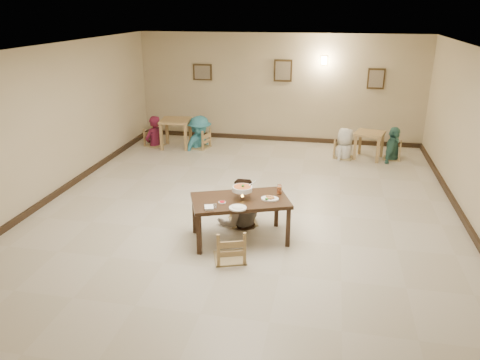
% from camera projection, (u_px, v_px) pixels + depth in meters
% --- Properties ---
extents(floor, '(10.00, 10.00, 0.00)m').
position_uv_depth(floor, '(247.00, 209.00, 9.04)').
color(floor, beige).
rests_on(floor, ground).
extents(ceiling, '(10.00, 10.00, 0.00)m').
position_uv_depth(ceiling, '(248.00, 49.00, 7.98)').
color(ceiling, silver).
rests_on(ceiling, wall_back).
extents(wall_back, '(10.00, 0.00, 10.00)m').
position_uv_depth(wall_back, '(279.00, 89.00, 13.10)').
color(wall_back, '#C0AF8E').
rests_on(wall_back, floor).
extents(wall_front, '(10.00, 0.00, 10.00)m').
position_uv_depth(wall_front, '(141.00, 286.00, 3.92)').
color(wall_front, '#C0AF8E').
rests_on(wall_front, floor).
extents(wall_left, '(0.00, 10.00, 10.00)m').
position_uv_depth(wall_left, '(48.00, 124.00, 9.23)').
color(wall_left, '#C0AF8E').
rests_on(wall_left, floor).
extents(baseboard_back, '(8.00, 0.06, 0.12)m').
position_uv_depth(baseboard_back, '(277.00, 138.00, 13.58)').
color(baseboard_back, black).
rests_on(baseboard_back, floor).
extents(baseboard_left, '(0.06, 10.00, 0.12)m').
position_uv_depth(baseboard_left, '(60.00, 191.00, 9.73)').
color(baseboard_left, black).
rests_on(baseboard_left, floor).
extents(baseboard_right, '(0.06, 10.00, 0.12)m').
position_uv_depth(baseboard_right, '(466.00, 224.00, 8.30)').
color(baseboard_right, black).
rests_on(baseboard_right, floor).
extents(picture_a, '(0.55, 0.04, 0.45)m').
position_uv_depth(picture_a, '(202.00, 72.00, 13.32)').
color(picture_a, '#342411').
rests_on(picture_a, wall_back).
extents(picture_b, '(0.50, 0.04, 0.60)m').
position_uv_depth(picture_b, '(283.00, 71.00, 12.87)').
color(picture_b, '#342411').
rests_on(picture_b, wall_back).
extents(picture_c, '(0.45, 0.04, 0.55)m').
position_uv_depth(picture_c, '(376.00, 79.00, 12.47)').
color(picture_c, '#342411').
rests_on(picture_c, wall_back).
extents(wall_sconce, '(0.16, 0.05, 0.22)m').
position_uv_depth(wall_sconce, '(324.00, 60.00, 12.57)').
color(wall_sconce, '#FFD88C').
rests_on(wall_sconce, wall_back).
extents(main_table, '(1.77, 1.38, 0.73)m').
position_uv_depth(main_table, '(240.00, 203.00, 7.66)').
color(main_table, '#342012').
rests_on(main_table, floor).
extents(chair_far, '(0.47, 0.47, 1.01)m').
position_uv_depth(chair_far, '(243.00, 196.00, 8.33)').
color(chair_far, tan).
rests_on(chair_far, floor).
extents(chair_near, '(0.48, 0.48, 1.02)m').
position_uv_depth(chair_near, '(230.00, 229.00, 7.10)').
color(chair_near, tan).
rests_on(chair_near, floor).
extents(main_diner, '(1.02, 0.91, 1.73)m').
position_uv_depth(main_diner, '(240.00, 179.00, 8.14)').
color(main_diner, gray).
rests_on(main_diner, floor).
extents(curry_warmer, '(0.37, 0.33, 0.29)m').
position_uv_depth(curry_warmer, '(242.00, 189.00, 7.59)').
color(curry_warmer, silver).
rests_on(curry_warmer, main_table).
extents(rice_plate_far, '(0.29, 0.29, 0.07)m').
position_uv_depth(rice_plate_far, '(240.00, 191.00, 7.93)').
color(rice_plate_far, white).
rests_on(rice_plate_far, main_table).
extents(rice_plate_near, '(0.28, 0.28, 0.06)m').
position_uv_depth(rice_plate_near, '(238.00, 208.00, 7.27)').
color(rice_plate_near, white).
rests_on(rice_plate_near, main_table).
extents(fried_plate, '(0.29, 0.29, 0.06)m').
position_uv_depth(fried_plate, '(270.00, 198.00, 7.60)').
color(fried_plate, white).
rests_on(fried_plate, main_table).
extents(chili_dish, '(0.12, 0.12, 0.02)m').
position_uv_depth(chili_dish, '(222.00, 202.00, 7.47)').
color(chili_dish, white).
rests_on(chili_dish, main_table).
extents(napkin_cutlery, '(0.21, 0.29, 0.03)m').
position_uv_depth(napkin_cutlery, '(209.00, 207.00, 7.27)').
color(napkin_cutlery, white).
rests_on(napkin_cutlery, main_table).
extents(drink_glass, '(0.08, 0.08, 0.16)m').
position_uv_depth(drink_glass, '(279.00, 190.00, 7.81)').
color(drink_glass, white).
rests_on(drink_glass, main_table).
extents(bg_table_left, '(0.86, 0.86, 0.78)m').
position_uv_depth(bg_table_left, '(176.00, 125.00, 12.73)').
color(bg_table_left, '#A58352').
rests_on(bg_table_left, floor).
extents(bg_table_right, '(0.84, 0.84, 0.69)m').
position_uv_depth(bg_table_right, '(370.00, 137.00, 11.84)').
color(bg_table_right, '#A58352').
rests_on(bg_table_right, floor).
extents(bg_chair_ll, '(0.44, 0.44, 0.94)m').
position_uv_depth(bg_chair_ll, '(154.00, 130.00, 12.93)').
color(bg_chair_ll, tan).
rests_on(bg_chair_ll, floor).
extents(bg_chair_lr, '(0.48, 0.48, 1.02)m').
position_uv_depth(bg_chair_lr, '(199.00, 130.00, 12.73)').
color(bg_chair_lr, tan).
rests_on(bg_chair_lr, floor).
extents(bg_chair_rl, '(0.46, 0.46, 0.97)m').
position_uv_depth(bg_chair_rl, '(345.00, 140.00, 11.90)').
color(bg_chair_rl, tan).
rests_on(bg_chair_rl, floor).
extents(bg_chair_rr, '(0.41, 0.41, 0.87)m').
position_uv_depth(bg_chair_rr, '(393.00, 143.00, 11.82)').
color(bg_chair_rr, tan).
rests_on(bg_chair_rr, floor).
extents(bg_diner_a, '(0.65, 0.74, 1.70)m').
position_uv_depth(bg_diner_a, '(153.00, 116.00, 12.79)').
color(bg_diner_a, maroon).
rests_on(bg_diner_a, floor).
extents(bg_diner_b, '(1.07, 1.32, 1.78)m').
position_uv_depth(bg_diner_b, '(199.00, 116.00, 12.60)').
color(bg_diner_b, teal).
rests_on(bg_diner_b, floor).
extents(bg_diner_c, '(0.79, 0.91, 1.56)m').
position_uv_depth(bg_diner_c, '(346.00, 128.00, 11.79)').
color(bg_diner_c, silver).
rests_on(bg_diner_c, floor).
extents(bg_diner_d, '(0.72, 1.06, 1.68)m').
position_uv_depth(bg_diner_d, '(395.00, 127.00, 11.67)').
color(bg_diner_d, '#427D6E').
rests_on(bg_diner_d, floor).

